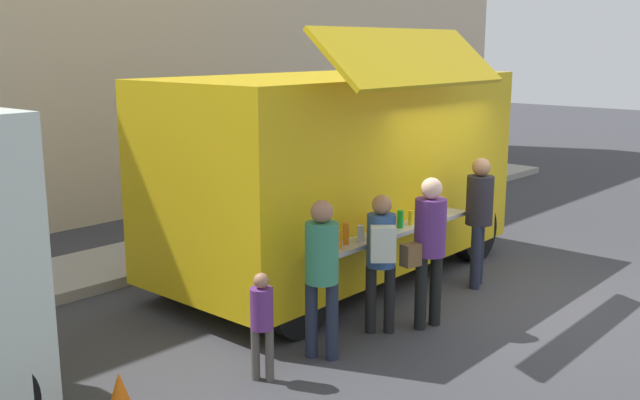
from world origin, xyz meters
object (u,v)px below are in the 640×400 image
object	(u,v)px
food_truck_main	(339,169)
customer_front_ordering	(429,240)
child_near_queue	(262,317)
customer_mid_with_backpack	(381,250)
customer_rear_waiting	(322,265)
customer_extra_browsing	(479,210)
trash_bin	(379,186)

from	to	relation	value
food_truck_main	customer_front_ordering	bearing A→B (deg)	-111.93
food_truck_main	child_near_queue	distance (m)	3.55
customer_mid_with_backpack	customer_rear_waiting	world-z (taller)	customer_rear_waiting
customer_rear_waiting	customer_front_ordering	bearing A→B (deg)	-38.22
customer_front_ordering	customer_mid_with_backpack	xyz separation A→B (m)	(-0.53, 0.28, -0.06)
customer_extra_browsing	customer_rear_waiting	bearing A→B (deg)	70.00
customer_mid_with_backpack	child_near_queue	size ratio (longest dim) A/B	1.46
food_truck_main	child_near_queue	bearing A→B (deg)	-152.99
trash_bin	customer_rear_waiting	world-z (taller)	customer_rear_waiting
customer_extra_browsing	child_near_queue	size ratio (longest dim) A/B	1.61
food_truck_main	customer_front_ordering	size ratio (longest dim) A/B	3.06
customer_mid_with_backpack	child_near_queue	distance (m)	1.77
food_truck_main	customer_extra_browsing	xyz separation A→B (m)	(0.95, -1.69, -0.49)
trash_bin	customer_front_ordering	xyz separation A→B (m)	(-4.64, -4.36, 0.61)
customer_mid_with_backpack	customer_front_ordering	bearing A→B (deg)	-70.24
customer_mid_with_backpack	customer_extra_browsing	bearing A→B (deg)	-40.80
customer_front_ordering	customer_extra_browsing	distance (m)	1.74
food_truck_main	customer_mid_with_backpack	world-z (taller)	food_truck_main
customer_extra_browsing	customer_front_ordering	bearing A→B (deg)	81.04
trash_bin	customer_front_ordering	world-z (taller)	customer_front_ordering
customer_rear_waiting	customer_extra_browsing	world-z (taller)	customer_extra_browsing
child_near_queue	customer_mid_with_backpack	bearing A→B (deg)	-32.83
trash_bin	child_near_queue	distance (m)	7.97
trash_bin	customer_mid_with_backpack	distance (m)	6.61
food_truck_main	child_near_queue	size ratio (longest dim) A/B	4.93
customer_mid_with_backpack	customer_extra_browsing	distance (m)	2.24
food_truck_main	customer_extra_browsing	world-z (taller)	food_truck_main
customer_rear_waiting	child_near_queue	xyz separation A→B (m)	(-0.78, 0.07, -0.36)
food_truck_main	child_near_queue	world-z (taller)	food_truck_main
customer_rear_waiting	customer_extra_browsing	size ratio (longest dim) A/B	0.96
customer_rear_waiting	child_near_queue	distance (m)	0.87
food_truck_main	customer_extra_browsing	size ratio (longest dim) A/B	3.07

